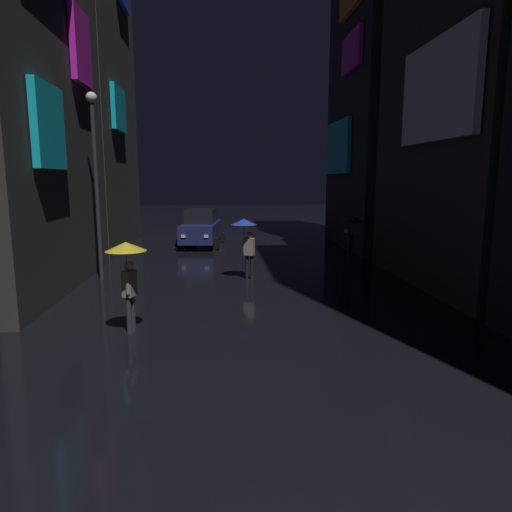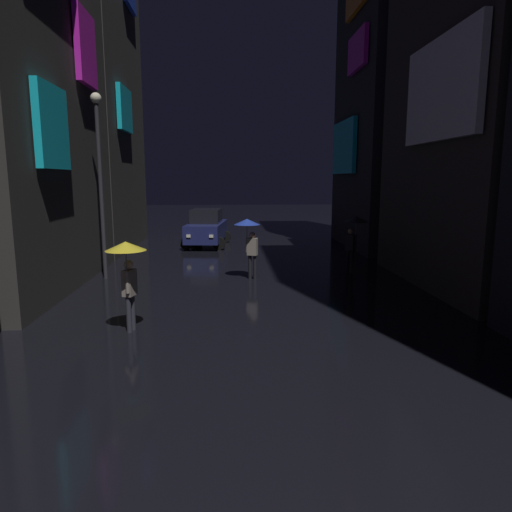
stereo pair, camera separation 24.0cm
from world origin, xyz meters
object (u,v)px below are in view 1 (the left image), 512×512
Objects in this scene: pedestrian_foreground_left_yellow at (127,262)px; car_distant at (201,228)px; pedestrian_midstreet_left_blue at (246,232)px; streetlamp_left_far at (95,167)px; pedestrian_far_right_black at (350,228)px.

pedestrian_foreground_left_yellow is 13.73m from car_distant.
pedestrian_midstreet_left_blue is at bearing 61.58° from pedestrian_foreground_left_yellow.
streetlamp_left_far is (-5.04, 0.40, 2.20)m from pedestrian_midstreet_left_blue.
streetlamp_left_far is (-2.07, 5.90, 2.20)m from pedestrian_foreground_left_yellow.
pedestrian_midstreet_left_blue is 8.40m from car_distant.
pedestrian_foreground_left_yellow is at bearing -118.42° from pedestrian_midstreet_left_blue.
car_distant is at bearing 67.51° from streetlamp_left_far.
car_distant is at bearing 127.99° from pedestrian_far_right_black.
streetlamp_left_far reaches higher than car_distant.
pedestrian_far_right_black is 4.01m from pedestrian_midstreet_left_blue.
pedestrian_foreground_left_yellow and pedestrian_far_right_black have the same top height.
pedestrian_foreground_left_yellow is 9.34m from pedestrian_far_right_black.
pedestrian_far_right_black is 1.00× the size of pedestrian_midstreet_left_blue.
pedestrian_midstreet_left_blue reaches higher than car_distant.
streetlamp_left_far is (-3.22, -7.77, 2.95)m from car_distant.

